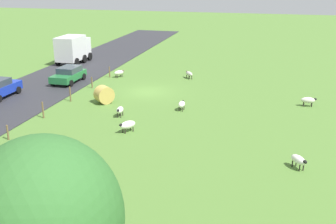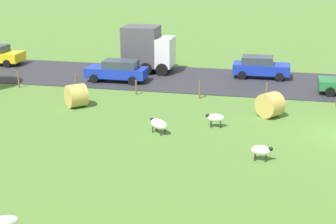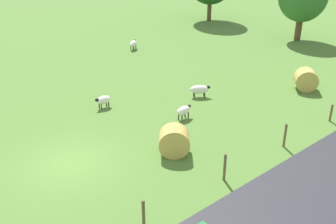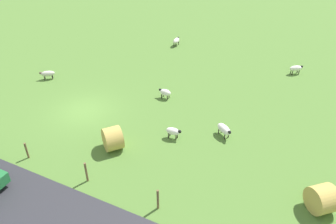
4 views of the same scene
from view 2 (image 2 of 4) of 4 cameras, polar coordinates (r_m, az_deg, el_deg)
road_strip at (r=37.93m, az=18.10°, el=2.74°), size 8.00×80.00×0.06m
sheep_1 at (r=18.27m, az=-18.37°, el=-11.88°), size 1.04×1.17×0.78m
sheep_2 at (r=27.80m, az=5.41°, el=-0.69°), size 0.54×1.06×0.77m
sheep_3 at (r=23.71m, az=10.55°, el=-4.32°), size 0.53×1.02×0.75m
sheep_4 at (r=26.73m, az=-1.07°, el=-1.39°), size 1.13×1.28×0.80m
hay_bale_0 at (r=31.83m, az=-10.38°, el=1.84°), size 1.81×1.79×1.44m
hay_bale_1 at (r=29.96m, az=11.52°, el=0.80°), size 1.75×1.80×1.46m
fence_post_2 at (r=32.85m, az=11.14°, el=2.16°), size 0.12×0.12×1.29m
fence_post_3 at (r=33.19m, az=3.61°, el=2.61°), size 0.12×0.12×1.27m
fence_post_4 at (r=34.11m, az=-3.64°, el=2.80°), size 0.12×0.12×1.01m
fence_post_5 at (r=35.50m, az=-10.42°, el=3.28°), size 0.12×0.12×1.18m
fence_post_6 at (r=37.36m, az=-16.62°, el=3.54°), size 0.12×0.12×1.17m
truck_1 at (r=40.34m, az=-2.38°, el=7.23°), size 2.72×3.93×3.62m
car_0 at (r=37.52m, az=-5.75°, el=4.74°), size 1.98×4.51×1.60m
car_2 at (r=39.11m, az=10.46°, el=5.09°), size 2.05×4.25×1.64m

